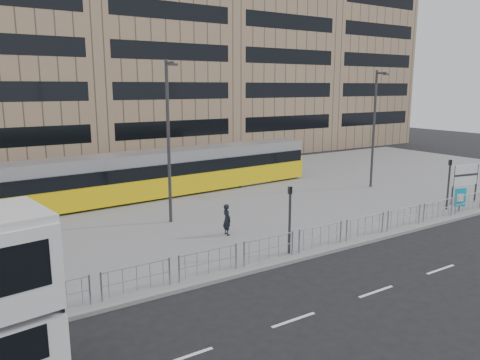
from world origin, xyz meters
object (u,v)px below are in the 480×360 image
ad_panel (460,198)px  pedestrian (227,219)px  station_sign (465,177)px  traffic_light_west (290,211)px  lamp_post_west (169,136)px  lamp_post_east (375,125)px  tram (146,175)px  traffic_light_east (449,178)px

ad_panel → pedestrian: pedestrian is taller
station_sign → pedestrian: size_ratio=1.57×
traffic_light_west → lamp_post_west: (-2.38, 7.49, 2.83)m
ad_panel → traffic_light_west: size_ratio=0.46×
pedestrian → lamp_post_west: (-1.42, 3.65, 3.99)m
ad_panel → lamp_post_west: 17.79m
pedestrian → ad_panel: bearing=-101.2°
ad_panel → lamp_post_east: (0.95, 7.74, 3.85)m
tram → traffic_light_east: size_ratio=8.64×
ad_panel → pedestrian: (-14.26, 3.76, -0.02)m
ad_panel → lamp_post_east: bearing=104.3°
traffic_light_west → traffic_light_east: same height
lamp_post_east → station_sign: bearing=-80.9°
pedestrian → traffic_light_east: 14.38m
ad_panel → lamp_post_west: size_ratio=0.16×
lamp_post_west → lamp_post_east: size_ratio=1.03×
tram → station_sign: (16.65, -12.59, 0.18)m
traffic_light_east → lamp_post_east: (1.21, 7.07, 2.70)m
pedestrian → lamp_post_east: size_ratio=0.19×
traffic_light_east → traffic_light_west: bearing=-153.2°
station_sign → lamp_post_west: size_ratio=0.29×
ad_panel → lamp_post_east: 8.69m
ad_panel → tram: bearing=158.4°
traffic_light_west → lamp_post_east: (14.25, 7.83, 2.70)m
pedestrian → lamp_post_east: lamp_post_east is taller
traffic_light_west → station_sign: bearing=3.7°
ad_panel → lamp_post_east: size_ratio=0.17×
pedestrian → lamp_post_east: bearing=-71.8°
lamp_post_west → traffic_light_west: bearing=-72.4°
tram → station_sign: 20.87m
pedestrian → lamp_post_west: 5.59m
ad_panel → traffic_light_east: size_ratio=0.46×
tram → lamp_post_west: lamp_post_west is taller
traffic_light_east → lamp_post_west: bearing=179.9°
station_sign → ad_panel: size_ratio=1.79×
station_sign → traffic_light_west: (-15.33, -1.09, 0.21)m
lamp_post_west → station_sign: bearing=-19.9°
tram → lamp_post_west: 7.05m
tram → traffic_light_east: bearing=-45.7°
tram → lamp_post_west: size_ratio=3.03×
traffic_light_west → pedestrian: bearing=103.6°
traffic_light_east → lamp_post_west: size_ratio=0.35×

